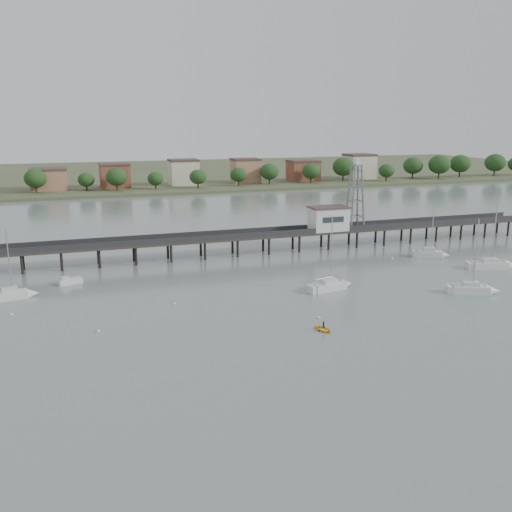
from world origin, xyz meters
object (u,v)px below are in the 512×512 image
Objects in this scene: sailboat_c at (334,285)px; yellow_dinghy at (323,331)px; pier at (219,239)px; sailboat_b at (17,294)px; sailboat_d at (497,265)px; lattice_tower at (355,197)px; sailboat_e at (434,254)px; sailboat_f at (478,290)px; white_tender at (70,281)px.

sailboat_c reaches higher than yellow_dinghy.
sailboat_c is at bearing -67.15° from pier.
yellow_dinghy is (2.16, -46.30, -3.79)m from pier.
pier is at bearing 14.92° from sailboat_b.
sailboat_d is 50.04m from yellow_dinghy.
lattice_tower is 1.02× the size of sailboat_d.
sailboat_e is at bearing 133.00° from sailboat_d.
lattice_tower is 1.32× the size of sailboat_b.
lattice_tower is at bearing 44.86° from sailboat_c.
lattice_tower reaches higher than sailboat_b.
sailboat_c reaches higher than sailboat_f.
sailboat_e reaches higher than yellow_dinghy.
sailboat_b is (-80.36, -2.42, -0.00)m from sailboat_e.
pier is 31.75m from sailboat_c.
sailboat_e is at bearing 13.51° from sailboat_c.
sailboat_e is at bearing -7.92° from sailboat_b.
yellow_dinghy is at bearing -143.87° from sailboat_f.
white_tender is (-61.59, -11.55, -10.63)m from lattice_tower.
sailboat_d is at bearing 5.07° from yellow_dinghy.
sailboat_e is 32.98m from sailboat_c.
sailboat_e is 4.17× the size of yellow_dinghy.
sailboat_d is at bearing -7.80° from sailboat_c.
sailboat_b is 0.90× the size of sailboat_f.
sailboat_e is at bearing 19.99° from yellow_dinghy.
sailboat_e is (42.11, -15.07, -3.14)m from pier.
sailboat_c is 0.88× the size of sailboat_d.
sailboat_f reaches higher than pier.
sailboat_f is (21.30, -9.82, 0.00)m from sailboat_c.
sailboat_f is at bearing -124.62° from sailboat_d.
sailboat_d is at bearing -15.71° from sailboat_b.
sailboat_e is 2.74× the size of white_tender.
sailboat_f is at bearing -26.28° from sailboat_b.
sailboat_b is at bearing -165.92° from lattice_tower.
lattice_tower is 63.56m from white_tender.
sailboat_f reaches higher than yellow_dinghy.
sailboat_d reaches higher than yellow_dinghy.
yellow_dinghy is (-31.42, -7.36, -0.64)m from sailboat_f.
lattice_tower is at bearing 4.43° from sailboat_b.
sailboat_c is at bearing -123.44° from lattice_tower.
sailboat_d reaches higher than sailboat_b.
sailboat_e reaches higher than pier.
sailboat_b is at bearing 126.49° from yellow_dinghy.
pier is at bearing 74.64° from yellow_dinghy.
sailboat_b reaches higher than yellow_dinghy.
sailboat_c is 1.13× the size of sailboat_b.
sailboat_f is (2.07, -38.94, -10.46)m from lattice_tower.
sailboat_c is 45.86m from white_tender.
white_tender is at bearing -175.58° from sailboat_d.
pier is 35.50× the size of white_tender.
white_tender is at bearing 179.66° from sailboat_f.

